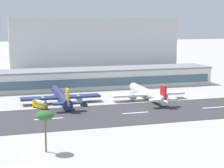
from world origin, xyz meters
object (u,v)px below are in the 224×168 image
object	(u,v)px
terminal_building	(89,78)
airliner_gold_tail_gate_0	(61,97)
palm_tree_0	(45,116)
distant_hotel_block	(95,43)
service_baggage_tug_0	(84,104)
airliner_red_tail_gate_1	(149,94)
service_fuel_truck_1	(40,104)

from	to	relation	value
terminal_building	airliner_gold_tail_gate_0	size ratio (longest dim) A/B	3.12
terminal_building	palm_tree_0	distance (m)	120.41
distant_hotel_block	service_baggage_tug_0	xyz separation A→B (m)	(-42.99, -156.24, -20.96)
terminal_building	palm_tree_0	xyz separation A→B (m)	(-39.32, -113.68, 5.54)
airliner_red_tail_gate_1	palm_tree_0	size ratio (longest dim) A/B	3.81
service_baggage_tug_0	service_fuel_truck_1	distance (m)	20.73
distant_hotel_block	palm_tree_0	bearing A→B (deg)	-107.34
airliner_gold_tail_gate_0	palm_tree_0	xyz separation A→B (m)	(-15.33, -70.51, 8.02)
airliner_gold_tail_gate_0	palm_tree_0	world-z (taller)	palm_tree_0
airliner_gold_tail_gate_0	service_baggage_tug_0	world-z (taller)	airliner_gold_tail_gate_0
airliner_red_tail_gate_1	service_fuel_truck_1	distance (m)	56.20
airliner_red_tail_gate_1	palm_tree_0	bearing A→B (deg)	137.40
distant_hotel_block	palm_tree_0	xyz separation A→B (m)	(-67.76, -217.09, -10.63)
airliner_red_tail_gate_1	service_baggage_tug_0	distance (m)	35.86
service_baggage_tug_0	service_fuel_truck_1	size ratio (longest dim) A/B	0.40
service_baggage_tug_0	palm_tree_0	world-z (taller)	palm_tree_0
service_fuel_truck_1	palm_tree_0	world-z (taller)	palm_tree_0
distant_hotel_block	airliner_red_tail_gate_1	world-z (taller)	distant_hotel_block
distant_hotel_block	service_fuel_truck_1	world-z (taller)	distant_hotel_block
airliner_gold_tail_gate_0	palm_tree_0	bearing A→B (deg)	167.44
distant_hotel_block	service_fuel_truck_1	bearing A→B (deg)	-112.34
airliner_red_tail_gate_1	distant_hotel_block	bearing A→B (deg)	-3.36
distant_hotel_block	airliner_red_tail_gate_1	xyz separation A→B (m)	(-7.64, -150.65, -18.67)
airliner_red_tail_gate_1	service_fuel_truck_1	xyz separation A→B (m)	(-56.02, -4.24, -1.30)
terminal_building	service_fuel_truck_1	world-z (taller)	terminal_building
palm_tree_0	service_baggage_tug_0	bearing A→B (deg)	67.85
airliner_gold_tail_gate_0	service_baggage_tug_0	xyz separation A→B (m)	(9.44, -9.66, -2.31)
terminal_building	airliner_red_tail_gate_1	size ratio (longest dim) A/B	3.14
airliner_red_tail_gate_1	service_baggage_tug_0	world-z (taller)	airliner_red_tail_gate_1
service_baggage_tug_0	distant_hotel_block	bearing A→B (deg)	-56.86
palm_tree_0	airliner_red_tail_gate_1	bearing A→B (deg)	47.85
distant_hotel_block	service_baggage_tug_0	bearing A→B (deg)	-105.39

